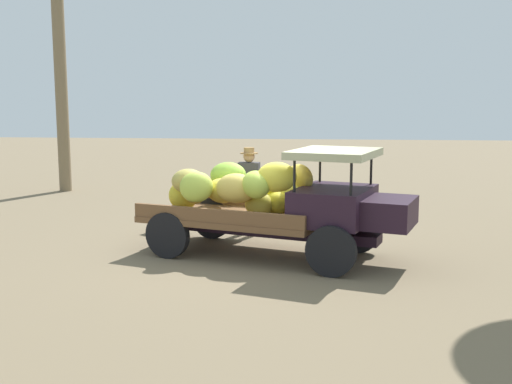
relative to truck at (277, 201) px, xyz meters
The scene contains 5 objects.
ground_plane 0.95m from the truck, behind, with size 60.00×60.00×0.00m, color #77654C.
truck is the anchor object (origin of this frame).
farmer 1.79m from the truck, 111.43° to the left, with size 0.53×0.47×1.70m.
wooden_crate 3.00m from the truck, 143.42° to the left, with size 0.48×0.43×0.38m, color olive.
loose_banana_bunch 3.04m from the truck, 107.14° to the left, with size 0.61×0.33×0.40m, color #87BF44.
Camera 1 is at (0.75, -10.13, 2.64)m, focal length 43.88 mm.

